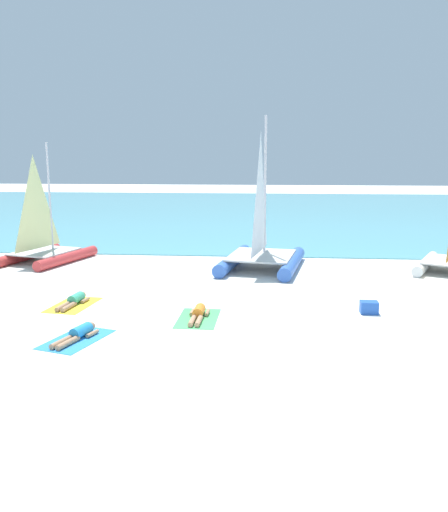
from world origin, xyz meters
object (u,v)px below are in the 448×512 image
Objects in this scene: sailboat_blue at (262,247)px; towel_right at (198,318)px; towel_middle at (77,339)px; cooler_box at (369,307)px; sunbather_middle at (78,334)px; sunbather_left at (74,300)px; towel_left at (73,305)px; sailboat_red at (45,245)px; sunbather_right at (198,313)px.

towel_right is (-1.65, -6.82, -0.90)m from sailboat_blue.
sailboat_blue is at bearing 63.22° from towel_middle.
sunbather_middle is at bearing -159.66° from cooler_box.
sunbather_left is 4.13m from towel_right.
towel_left is 3.22m from towel_middle.
sailboat_red is 10.11× the size of cooler_box.
sunbather_left is 3.14× the size of cooler_box.
towel_right is 3.80× the size of cooler_box.
cooler_box is at bearing -12.29° from sailboat_red.
towel_left is (3.61, -6.38, -0.75)m from sailboat_red.
sunbather_right is at bearing -13.45° from towel_left.
sailboat_blue is 9.80m from sunbather_middle.
sailboat_blue is 1.20× the size of sailboat_red.
towel_left is at bearing -45.36° from sailboat_red.
towel_right is (3.98, -1.09, -0.13)m from sunbather_left.
sunbather_middle is (0.02, 0.06, 0.13)m from towel_middle.
sailboat_blue is 3.89× the size of sunbather_right.
sailboat_blue reaches higher than sunbather_left.
towel_left is at bearing 112.06° from towel_middle.
sunbather_middle is (-4.41, -8.72, -0.77)m from sailboat_blue.
sailboat_blue is 3.19× the size of towel_right.
sailboat_red is 3.24× the size of sunbather_right.
sailboat_red reaches higher than sunbather_middle.
sunbather_left is 1.01× the size of sunbather_middle.
sunbather_right is 4.94m from cooler_box.
towel_left and towel_right have the same top height.
sailboat_red reaches higher than sunbather_right.
sunbather_left reaches higher than towel_middle.
sailboat_blue reaches higher than towel_middle.
sunbather_middle is at bearing -60.87° from sunbather_left.
towel_right is at bearing -14.36° from towel_left.
cooler_box is (4.87, 0.86, 0.05)m from sunbather_right.
towel_right is 4.96m from cooler_box.
towel_middle is at bearing -144.73° from towel_right.
sailboat_red is (-9.25, 0.58, -0.15)m from sailboat_blue.
towel_right is at bearing -169.22° from cooler_box.
cooler_box reaches higher than towel_left.
towel_right is (3.99, -1.02, 0.00)m from towel_left.
sailboat_red is 3.27× the size of sunbather_middle.
sunbather_left reaches higher than towel_left.
sunbather_left is 3.28m from towel_middle.
sunbather_left is 3.23m from sunbather_middle.
sailboat_blue reaches higher than towel_left.
towel_right is at bearing 35.27° from towel_middle.
sunbather_left is (0.01, 0.07, 0.13)m from towel_left.
towel_middle is at bearing -107.63° from sailboat_blue.
sailboat_blue is 9.27m from sailboat_red.
towel_left is at bearing 165.64° from towel_right.
sunbather_right is at bearing 89.50° from towel_right.
sailboat_red is at bearing 117.22° from towel_middle.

